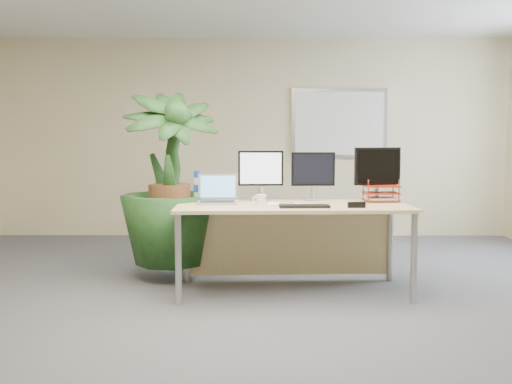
{
  "coord_description": "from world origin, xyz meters",
  "views": [
    {
      "loc": [
        0.12,
        -3.85,
        1.35
      ],
      "look_at": [
        0.09,
        0.35,
        0.95
      ],
      "focal_mm": 40.0,
      "sensor_mm": 36.0,
      "label": 1
    }
  ],
  "objects_px": {
    "floor_plant": "(170,201)",
    "laptop": "(218,196)",
    "monitor_left": "(261,172)",
    "monitor_right": "(313,173)",
    "desk": "(292,221)"
  },
  "relations": [
    {
      "from": "monitor_right",
      "to": "laptop",
      "type": "xyz_separation_m",
      "value": [
        -0.87,
        -0.21,
        -0.19
      ]
    },
    {
      "from": "laptop",
      "to": "monitor_left",
      "type": "bearing_deg",
      "value": 24.45
    },
    {
      "from": "desk",
      "to": "monitor_right",
      "type": "distance_m",
      "value": 0.52
    },
    {
      "from": "desk",
      "to": "floor_plant",
      "type": "xyz_separation_m",
      "value": [
        -1.14,
        0.36,
        0.14
      ]
    },
    {
      "from": "desk",
      "to": "monitor_right",
      "type": "xyz_separation_m",
      "value": [
        0.21,
        0.22,
        0.42
      ]
    },
    {
      "from": "monitor_left",
      "to": "monitor_right",
      "type": "height_order",
      "value": "monitor_left"
    },
    {
      "from": "monitor_left",
      "to": "monitor_right",
      "type": "xyz_separation_m",
      "value": [
        0.48,
        0.03,
        -0.01
      ]
    },
    {
      "from": "floor_plant",
      "to": "laptop",
      "type": "bearing_deg",
      "value": -35.87
    },
    {
      "from": "floor_plant",
      "to": "laptop",
      "type": "distance_m",
      "value": 0.6
    },
    {
      "from": "floor_plant",
      "to": "laptop",
      "type": "relative_size",
      "value": 4.08
    },
    {
      "from": "desk",
      "to": "monitor_left",
      "type": "bearing_deg",
      "value": 146.12
    },
    {
      "from": "monitor_left",
      "to": "monitor_right",
      "type": "distance_m",
      "value": 0.48
    },
    {
      "from": "floor_plant",
      "to": "monitor_right",
      "type": "distance_m",
      "value": 1.39
    },
    {
      "from": "laptop",
      "to": "floor_plant",
      "type": "bearing_deg",
      "value": 144.13
    },
    {
      "from": "desk",
      "to": "laptop",
      "type": "height_order",
      "value": "laptop"
    }
  ]
}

